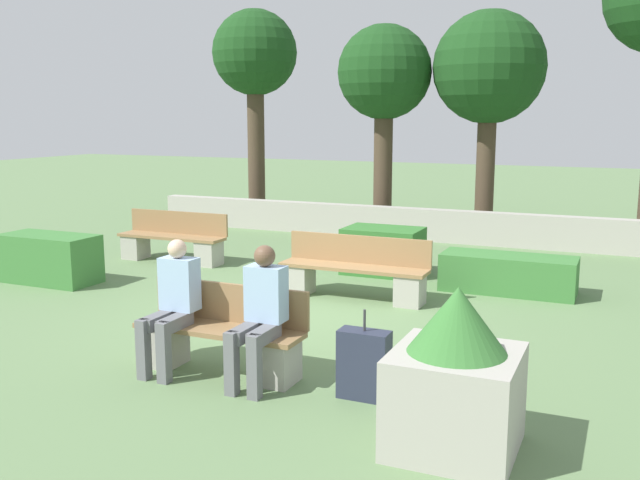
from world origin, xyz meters
name	(u,v)px	position (x,y,z in m)	size (l,w,h in m)	color
ground_plane	(301,313)	(0.00, 0.00, 0.00)	(60.00, 60.00, 0.00)	#607F51
perimeter_wall	(424,225)	(0.00, 6.04, 0.33)	(12.65, 0.30, 0.67)	#ADA89E
bench_front	(221,340)	(0.21, -2.32, 0.34)	(1.78, 0.49, 0.88)	#937047
bench_left_side	(173,242)	(-3.52, 2.12, 0.35)	(2.03, 0.49, 0.88)	#937047
bench_right_side	(354,274)	(0.37, 0.99, 0.35)	(2.14, 0.48, 0.88)	#937047
person_seated_man	(172,300)	(-0.26, -2.46, 0.74)	(0.38, 0.63, 1.34)	slate
person_seated_woman	(260,309)	(0.74, -2.46, 0.75)	(0.38, 0.63, 1.35)	slate
hedge_block_near_left	(383,251)	(0.22, 2.71, 0.38)	(1.24, 0.84, 0.76)	#33702D
hedge_block_near_right	(49,258)	(-4.34, 0.02, 0.37)	(1.55, 0.72, 0.75)	#3D7A38
hedge_block_mid_left	(508,274)	(2.32, 2.24, 0.28)	(1.93, 0.73, 0.55)	#3D7A38
planter_corner_left	(456,377)	(2.77, -3.05, 0.59)	(0.95, 0.95, 1.30)	#ADA89E
suitcase	(364,365)	(1.77, -2.38, 0.32)	(0.47, 0.22, 0.84)	#282D42
tree_leftmost	(255,59)	(-4.62, 7.24, 3.91)	(2.04, 2.04, 5.09)	#473828
tree_center_left	(384,77)	(-1.23, 6.94, 3.40)	(2.06, 2.06, 4.54)	#473828
tree_center_right	(489,70)	(0.97, 7.28, 3.51)	(2.37, 2.37, 4.76)	#473828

